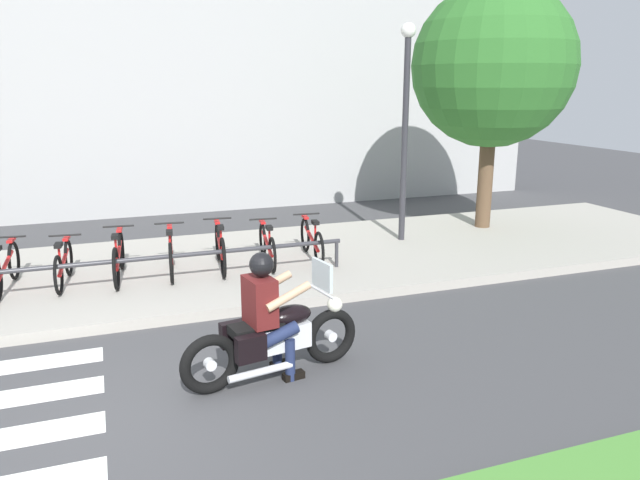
# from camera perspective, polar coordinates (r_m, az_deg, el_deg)

# --- Properties ---
(ground_plane) EXTENTS (48.00, 48.00, 0.00)m
(ground_plane) POSITION_cam_1_polar(r_m,az_deg,el_deg) (6.43, -19.74, -15.79)
(ground_plane) COLOR #424244
(sidewalk) EXTENTS (24.00, 4.40, 0.15)m
(sidewalk) POSITION_cam_1_polar(r_m,az_deg,el_deg) (10.48, -20.13, -3.50)
(sidewalk) COLOR #A8A399
(sidewalk) RESTS_ON ground
(motorcycle) EXTENTS (2.11, 0.78, 1.24)m
(motorcycle) POSITION_cam_1_polar(r_m,az_deg,el_deg) (6.72, -4.32, -9.13)
(motorcycle) COLOR black
(motorcycle) RESTS_ON ground
(rider) EXTENTS (0.69, 0.61, 1.45)m
(rider) POSITION_cam_1_polar(r_m,az_deg,el_deg) (6.55, -5.00, -6.30)
(rider) COLOR #591919
(rider) RESTS_ON ground
(bicycle_1) EXTENTS (0.48, 1.69, 0.74)m
(bicycle_1) POSITION_cam_1_polar(r_m,az_deg,el_deg) (10.14, -27.48, -2.39)
(bicycle_1) COLOR black
(bicycle_1) RESTS_ON sidewalk
(bicycle_2) EXTENTS (0.48, 1.54, 0.71)m
(bicycle_2) POSITION_cam_1_polar(r_m,az_deg,el_deg) (10.06, -22.95, -2.08)
(bicycle_2) COLOR black
(bicycle_2) RESTS_ON sidewalk
(bicycle_3) EXTENTS (0.48, 1.72, 0.78)m
(bicycle_3) POSITION_cam_1_polar(r_m,az_deg,el_deg) (10.03, -18.40, -1.55)
(bicycle_3) COLOR black
(bicycle_3) RESTS_ON sidewalk
(bicycle_4) EXTENTS (0.48, 1.65, 0.78)m
(bicycle_4) POSITION_cam_1_polar(r_m,az_deg,el_deg) (10.08, -13.84, -1.16)
(bicycle_4) COLOR black
(bicycle_4) RESTS_ON sidewalk
(bicycle_5) EXTENTS (0.48, 1.70, 0.79)m
(bicycle_5) POSITION_cam_1_polar(r_m,az_deg,el_deg) (10.19, -9.35, -0.73)
(bicycle_5) COLOR black
(bicycle_5) RESTS_ON sidewalk
(bicycle_6) EXTENTS (0.48, 1.65, 0.72)m
(bicycle_6) POSITION_cam_1_polar(r_m,az_deg,el_deg) (10.36, -4.98, -0.48)
(bicycle_6) COLOR black
(bicycle_6) RESTS_ON sidewalk
(bicycle_7) EXTENTS (0.48, 1.69, 0.75)m
(bicycle_7) POSITION_cam_1_polar(r_m,az_deg,el_deg) (10.59, -0.78, -0.04)
(bicycle_7) COLOR black
(bicycle_7) RESTS_ON sidewalk
(bike_rack) EXTENTS (6.23, 0.07, 0.49)m
(bike_rack) POSITION_cam_1_polar(r_m,az_deg,el_deg) (9.50, -15.89, -1.80)
(bike_rack) COLOR #333338
(bike_rack) RESTS_ON sidewalk
(street_lamp) EXTENTS (0.28, 0.28, 4.23)m
(street_lamp) POSITION_cam_1_polar(r_m,az_deg,el_deg) (11.80, 8.04, 11.53)
(street_lamp) COLOR #2D2D33
(street_lamp) RESTS_ON ground
(tree_near_rack) EXTENTS (3.30, 3.30, 5.16)m
(tree_near_rack) POSITION_cam_1_polar(r_m,az_deg,el_deg) (13.27, 15.95, 15.42)
(tree_near_rack) COLOR brown
(tree_near_rack) RESTS_ON ground
(building_backdrop) EXTENTS (24.00, 1.20, 6.84)m
(building_backdrop) POSITION_cam_1_polar(r_m,az_deg,el_deg) (15.72, -21.39, 14.51)
(building_backdrop) COLOR #A9A9A9
(building_backdrop) RESTS_ON ground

